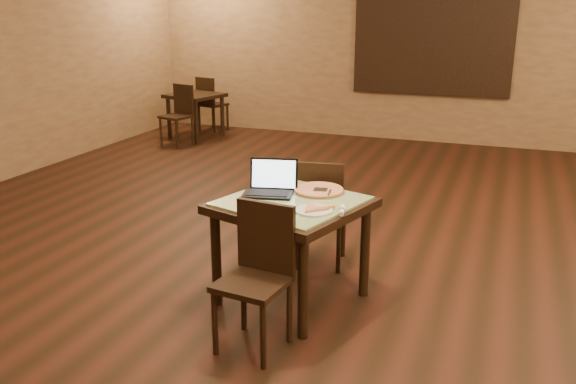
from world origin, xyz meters
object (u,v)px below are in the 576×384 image
at_px(other_table_b, 195,101).
at_px(other_table_b_chair_far, 210,101).
at_px(chair_main_far, 320,208).
at_px(pizza_pan, 319,192).
at_px(laptop, 271,185).
at_px(chair_main_near, 259,268).
at_px(other_table_b_chair_near, 180,111).
at_px(tiled_table, 292,214).

height_order(other_table_b, other_table_b_chair_far, other_table_b_chair_far).
relative_size(chair_main_far, other_table_b_chair_far, 1.00).
height_order(chair_main_far, other_table_b_chair_far, chair_main_far).
height_order(chair_main_far, pizza_pan, chair_main_far).
relative_size(chair_main_far, pizza_pan, 2.41).
bearing_deg(chair_main_far, other_table_b, -59.43).
relative_size(laptop, pizza_pan, 1.04).
relative_size(chair_main_near, other_table_b_chair_far, 1.01).
relative_size(laptop, other_table_b_chair_near, 0.43).
xyz_separation_m(chair_main_near, other_table_b_chair_near, (-3.35, 4.81, -0.00)).
bearing_deg(tiled_table, other_table_b_chair_near, 145.72).
height_order(tiled_table, pizza_pan, pizza_pan).
distance_m(tiled_table, other_table_b, 5.79).
bearing_deg(laptop, chair_main_far, 55.04).
height_order(tiled_table, chair_main_far, chair_main_far).
xyz_separation_m(other_table_b, other_table_b_chair_far, (-0.02, 0.53, -0.07)).
xyz_separation_m(tiled_table, other_table_b, (-3.36, 4.72, -0.08)).
height_order(tiled_table, other_table_b_chair_near, other_table_b_chair_near).
bearing_deg(chair_main_near, other_table_b_chair_near, 131.45).
distance_m(tiled_table, laptop, 0.28).
distance_m(laptop, other_table_b_chair_far, 6.05).
distance_m(laptop, other_table_b_chair_near, 5.16).
bearing_deg(chair_main_near, other_table_b, 128.87).
height_order(chair_main_near, other_table_b_chair_far, chair_main_near).
relative_size(tiled_table, other_table_b_chair_far, 1.27).
height_order(chair_main_near, laptop, laptop).
xyz_separation_m(chair_main_far, other_table_b_chair_near, (-3.35, 3.57, -0.00)).
xyz_separation_m(chair_main_far, pizza_pan, (0.11, -0.38, 0.26)).
xyz_separation_m(pizza_pan, other_table_b_chair_far, (-3.50, 5.01, -0.26)).
bearing_deg(laptop, chair_main_near, -86.53).
distance_m(tiled_table, chair_main_far, 0.64).
relative_size(tiled_table, pizza_pan, 3.06).
distance_m(tiled_table, other_table_b_chair_near, 5.36).
bearing_deg(other_table_b_chair_near, other_table_b_chair_far, 107.51).
xyz_separation_m(tiled_table, pizza_pan, (0.12, 0.24, 0.11)).
bearing_deg(laptop, other_table_b_chair_far, 109.11).
height_order(other_table_b_chair_near, other_table_b_chair_far, same).
height_order(chair_main_near, other_table_b, chair_main_near).
bearing_deg(pizza_pan, tiled_table, -116.57).
bearing_deg(chair_main_near, chair_main_far, 96.50).
bearing_deg(chair_main_far, tiled_table, 80.01).
bearing_deg(tiled_table, chair_main_far, 106.07).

